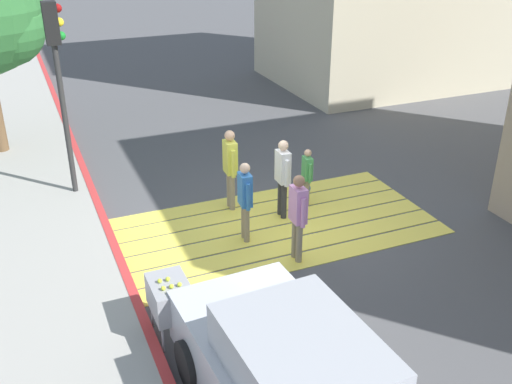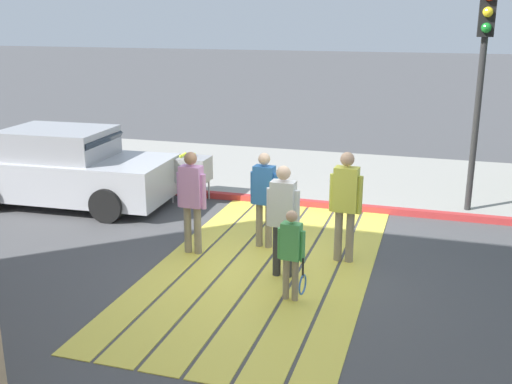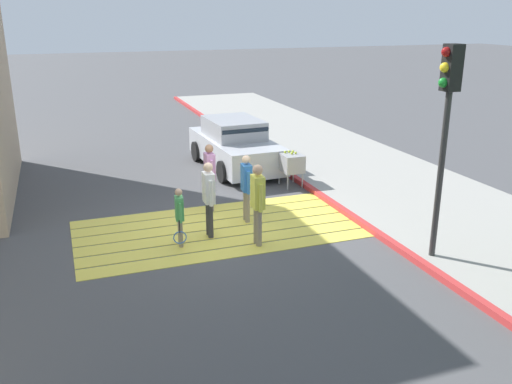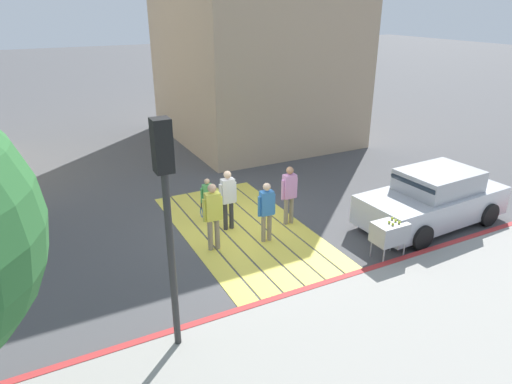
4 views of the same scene
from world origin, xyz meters
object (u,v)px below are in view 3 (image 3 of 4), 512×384
Objects in this scene: pedestrian_adult_side at (209,194)px; pedestrian_teen_behind at (210,173)px; pedestrian_child_with_racket at (180,214)px; car_parked_near_curb at (235,146)px; traffic_light_corner at (446,111)px; pedestrian_adult_trailing at (258,199)px; pedestrian_adult_lead at (246,183)px; tennis_ball_cart at (291,163)px.

pedestrian_teen_behind is at bearing -106.01° from pedestrian_adult_side.
car_parked_near_curb is at bearing -118.55° from pedestrian_child_with_racket.
traffic_light_corner is 4.10m from pedestrian_adult_trailing.
pedestrian_adult_side reaches higher than pedestrian_adult_lead.
pedestrian_adult_lead is at bearing -50.14° from traffic_light_corner.
car_parked_near_curb is 8.41m from traffic_light_corner.
traffic_light_corner reaches higher than tennis_ball_cart.
car_parked_near_curb is at bearing -116.80° from pedestrian_teen_behind.
traffic_light_corner is 3.28× the size of pedestrian_child_with_racket.
pedestrian_adult_trailing is at bearing 137.44° from pedestrian_adult_side.
pedestrian_child_with_racket is (3.00, 5.52, -0.01)m from car_parked_near_curb.
pedestrian_adult_side is 1.70m from pedestrian_teen_behind.
pedestrian_adult_trailing is (1.42, 5.99, 0.30)m from car_parked_near_curb.
pedestrian_adult_trailing is at bearing 163.63° from pedestrian_child_with_racket.
pedestrian_adult_side reaches higher than pedestrian_child_with_racket.
pedestrian_adult_trailing is (2.32, 3.61, 0.34)m from tennis_ball_cart.
pedestrian_adult_lead is 1.20m from pedestrian_teen_behind.
traffic_light_corner is 5.89m from pedestrian_teen_behind.
tennis_ball_cart is at bearing 110.73° from car_parked_near_curb.
car_parked_near_curb is at bearing -78.74° from traffic_light_corner.
traffic_light_corner reaches higher than pedestrian_adult_lead.
pedestrian_adult_trailing is (0.22, 1.38, 0.09)m from pedestrian_adult_lead.
pedestrian_adult_side is (1.07, 0.60, 0.05)m from pedestrian_adult_lead.
pedestrian_adult_side is at bearing 41.66° from tennis_ball_cart.
car_parked_near_curb is 6.29m from pedestrian_child_with_racket.
car_parked_near_curb is at bearing -113.58° from pedestrian_adult_side.
pedestrian_adult_side is at bearing 29.26° from pedestrian_adult_lead.
pedestrian_adult_trailing reaches higher than car_parked_near_curb.
traffic_light_corner is 4.17× the size of tennis_ball_cart.
pedestrian_adult_trailing is 1.38× the size of pedestrian_child_with_racket.
pedestrian_adult_trailing reaches higher than pedestrian_child_with_racket.
tennis_ball_cart is 5.01m from pedestrian_child_with_racket.
traffic_light_corner is at bearing 147.02° from pedestrian_adult_trailing.
traffic_light_corner reaches higher than pedestrian_adult_side.
pedestrian_teen_behind is (3.38, -4.37, -2.04)m from traffic_light_corner.
car_parked_near_curb is at bearing -69.27° from tennis_ball_cart.
pedestrian_adult_trailing reaches higher than pedestrian_adult_lead.
pedestrian_teen_behind is (1.80, 3.57, 0.26)m from car_parked_near_curb.
pedestrian_adult_side reaches higher than pedestrian_teen_behind.
pedestrian_adult_side is (3.17, 2.82, 0.30)m from tennis_ball_cart.
traffic_light_corner is 5.14m from pedestrian_adult_side.
tennis_ball_cart is 0.57× the size of pedestrian_adult_trailing.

